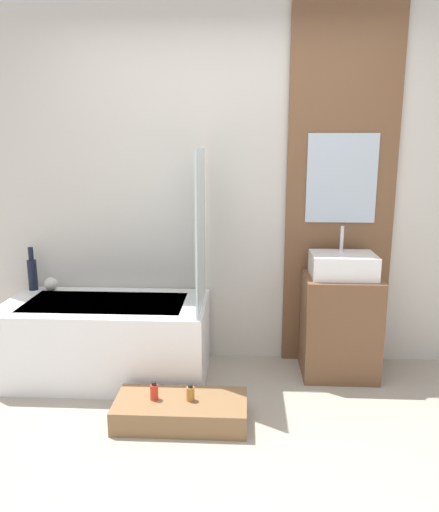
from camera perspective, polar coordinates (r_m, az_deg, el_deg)
name	(u,v)px	position (r m, az deg, el deg)	size (l,w,h in m)	color
ground_plane	(220,487)	(2.69, 0.10, -24.92)	(12.00, 12.00, 0.00)	#A39989
wall_tiled_back	(231,191)	(3.72, 1.37, 7.47)	(4.20, 0.06, 2.60)	beige
wall_wood_accent	(341,191)	(3.73, 13.66, 7.22)	(0.78, 0.04, 2.60)	brown
bathtub	(107,339)	(3.70, -12.74, -9.20)	(1.42, 0.72, 0.55)	white
glass_shower_screen	(201,229)	(3.33, -2.17, 3.06)	(0.01, 0.62, 1.06)	silver
wooden_step_bench	(181,411)	(3.15, -4.44, -17.23)	(0.79, 0.37, 0.14)	olive
vanity_cabinet	(339,326)	(3.71, 13.55, -7.74)	(0.52, 0.44, 0.73)	brown
sink	(343,265)	(3.58, 13.92, -1.02)	(0.44, 0.33, 0.34)	white
vase_tall_dark	(32,273)	(4.03, -20.60, -1.78)	(0.07, 0.07, 0.33)	black
vase_round_light	(51,284)	(3.98, -18.71, -3.05)	(0.10, 0.10, 0.10)	silver
bottle_soap_primary	(154,392)	(3.11, -7.47, -15.11)	(0.05, 0.05, 0.11)	red
bottle_soap_secondary	(190,393)	(3.08, -3.34, -15.38)	(0.05, 0.05, 0.10)	#B2752D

